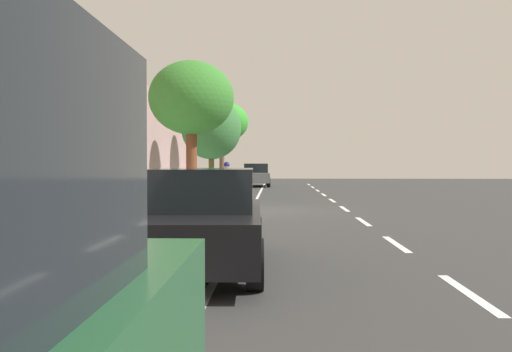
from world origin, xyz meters
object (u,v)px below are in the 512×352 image
Objects in this scene: street_tree_near_cyclist at (222,122)px; street_tree_far_end at (191,99)px; cyclist_with_backpack at (226,177)px; street_tree_mid_block at (211,128)px; bicycle_at_curb at (231,192)px; parked_sedan_black_second at (201,220)px; parked_sedan_grey_nearest at (256,175)px.

street_tree_far_end is (0.00, 12.79, 0.04)m from street_tree_near_cyclist.
street_tree_mid_block is (1.32, -6.21, 2.41)m from cyclist_with_backpack.
street_tree_mid_block reaches higher than cyclist_with_backpack.
street_tree_near_cyclist reaches higher than bicycle_at_curb.
street_tree_far_end reaches higher than street_tree_mid_block.
cyclist_with_backpack is at bearing -86.37° from parked_sedan_black_second.
parked_sedan_grey_nearest is 1.00× the size of parked_sedan_black_second.
cyclist_with_backpack reaches higher than parked_sedan_black_second.
cyclist_with_backpack is 3.52m from street_tree_far_end.
street_tree_mid_block is (1.54, -6.65, 3.00)m from bicycle_at_curb.
bicycle_at_curb is at bearing 87.94° from parked_sedan_grey_nearest.
street_tree_mid_block reaches higher than bicycle_at_curb.
street_tree_near_cyclist reaches higher than cyclist_with_backpack.
parked_sedan_grey_nearest is at bearing -133.28° from street_tree_near_cyclist.
street_tree_near_cyclist is at bearing -90.00° from street_tree_far_end.
street_tree_far_end reaches higher than bicycle_at_curb.
street_tree_mid_block is 7.02m from street_tree_far_end.
parked_sedan_black_second is at bearing 93.63° from cyclist_with_backpack.
street_tree_far_end reaches higher than cyclist_with_backpack.
parked_sedan_grey_nearest is 15.51m from street_tree_far_end.
parked_sedan_black_second reaches higher than bicycle_at_curb.
street_tree_far_end reaches higher than parked_sedan_grey_nearest.
parked_sedan_grey_nearest is at bearing -97.86° from street_tree_far_end.
street_tree_mid_block reaches higher than parked_sedan_grey_nearest.
cyclist_with_backpack reaches higher than parked_sedan_grey_nearest.
cyclist_with_backpack reaches higher than bicycle_at_curb.
cyclist_with_backpack is at bearing 86.97° from parked_sedan_grey_nearest.
parked_sedan_grey_nearest is at bearing -104.49° from street_tree_mid_block.
cyclist_with_backpack is 0.31× the size of street_tree_near_cyclist.
street_tree_near_cyclist is (2.07, 2.20, 3.36)m from parked_sedan_grey_nearest.
parked_sedan_grey_nearest reaches higher than bicycle_at_curb.
bicycle_at_curb is 0.78m from cyclist_with_backpack.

